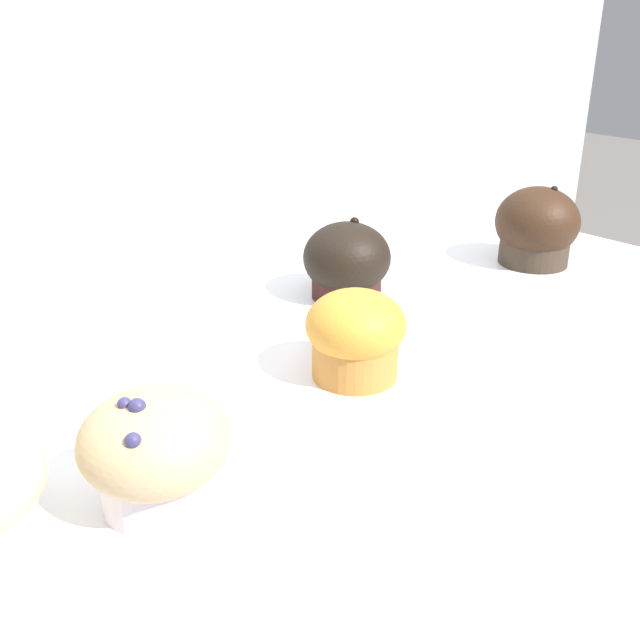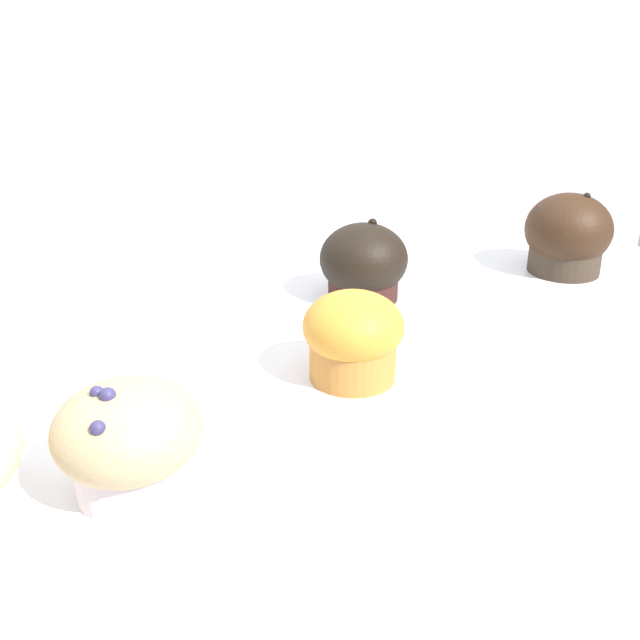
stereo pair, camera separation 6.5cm
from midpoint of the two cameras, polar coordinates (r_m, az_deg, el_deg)
name	(u,v)px [view 1 (the left image)]	position (r m, az deg, el deg)	size (l,w,h in m)	color
wall_back	(32,204)	(1.25, -22.54, 8.18)	(3.20, 0.10, 1.80)	#B2B7BC
muffin_front_center	(356,335)	(0.64, -0.20, -1.19)	(0.09, 0.09, 0.08)	#BF7A34
muffin_back_left	(156,450)	(0.50, -16.13, -9.63)	(0.10, 0.10, 0.08)	silver
muffin_back_right	(536,228)	(0.94, 14.27, 6.76)	(0.10, 0.10, 0.10)	#3B2E23
muffin_front_left	(347,263)	(0.80, -0.26, 4.33)	(0.09, 0.09, 0.09)	#361B17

